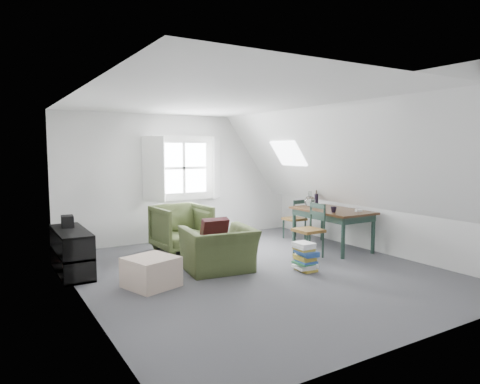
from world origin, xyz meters
TOP-DOWN VIEW (x-y plane):
  - floor at (0.00, 0.00)m, footprint 5.50×5.50m
  - ceiling at (0.00, 0.00)m, footprint 5.50×5.50m
  - wall_back at (0.00, 2.75)m, footprint 5.00×0.00m
  - wall_front at (0.00, -2.75)m, footprint 5.00×0.00m
  - wall_left at (-2.50, 0.00)m, footprint 0.00×5.50m
  - wall_right at (2.50, 0.00)m, footprint 0.00×5.50m
  - slope_left at (-1.55, 0.00)m, footprint 3.19×5.50m
  - slope_right at (1.55, 0.00)m, footprint 3.19×5.50m
  - dormer_window at (0.00, 2.68)m, footprint 1.71×0.35m
  - skylight at (1.55, 1.30)m, footprint 0.35×0.75m
  - armchair_near at (-0.49, 0.32)m, footprint 1.11×1.00m
  - armchair_far at (-0.46, 1.79)m, footprint 0.94×0.97m
  - throw_pillow at (-0.49, 0.47)m, footprint 0.43×0.26m
  - ottoman at (-1.62, 0.14)m, footprint 0.75×0.75m
  - dining_table at (1.98, 0.53)m, footprint 0.88×1.46m
  - demijohn at (1.83, 0.98)m, footprint 0.21×0.21m
  - vase_twigs at (2.08, 1.08)m, footprint 0.07×0.08m
  - cup at (1.73, 0.23)m, footprint 0.12×0.12m
  - paper_box at (2.18, 0.08)m, footprint 0.12×0.10m
  - dining_chair_far at (1.93, 1.53)m, footprint 0.39×0.39m
  - dining_chair_near at (1.25, 0.28)m, footprint 0.43×0.43m
  - media_shelf at (-2.41, 1.29)m, footprint 0.42×1.27m
  - electronics_box at (-2.41, 1.59)m, footprint 0.19×0.25m
  - magazine_stack at (0.62, -0.35)m, footprint 0.32×0.38m

SIDE VIEW (x-z plane):
  - floor at x=0.00m, z-range 0.00..0.00m
  - armchair_near at x=-0.49m, z-range -0.33..0.33m
  - armchair_far at x=-0.46m, z-range -0.42..0.42m
  - ottoman at x=-1.62m, z-range 0.00..0.40m
  - magazine_stack at x=0.62m, z-range 0.00..0.43m
  - media_shelf at x=-2.41m, z-range -0.03..0.62m
  - dining_chair_far at x=1.93m, z-range 0.02..0.84m
  - dining_chair_near at x=1.25m, z-range 0.02..0.93m
  - throw_pillow at x=-0.49m, z-range 0.36..0.79m
  - dining_table at x=1.98m, z-range 0.27..1.00m
  - cup at x=1.73m, z-range 0.68..0.78m
  - electronics_box at x=-2.41m, z-range 0.64..0.83m
  - paper_box at x=2.18m, z-range 0.73..0.77m
  - demijohn at x=1.83m, z-range 0.70..0.99m
  - vase_twigs at x=2.08m, z-range 0.57..1.15m
  - wall_back at x=0.00m, z-range -1.25..3.75m
  - wall_front at x=0.00m, z-range -1.25..3.75m
  - wall_left at x=-2.50m, z-range -1.50..4.00m
  - wall_right at x=2.50m, z-range -1.50..4.00m
  - dormer_window at x=0.00m, z-range 0.80..2.10m
  - skylight at x=1.55m, z-range 1.51..1.98m
  - slope_left at x=-1.55m, z-range -0.47..4.02m
  - slope_right at x=1.55m, z-range -0.47..4.02m
  - ceiling at x=0.00m, z-range 2.50..2.50m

